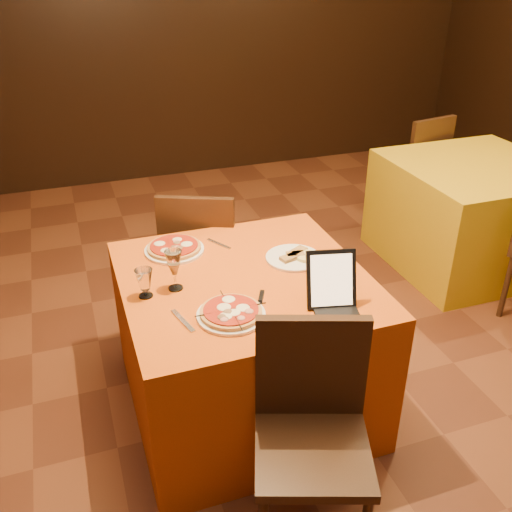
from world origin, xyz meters
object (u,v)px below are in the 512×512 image
object	(u,v)px
side_table	(470,214)
wine_glass	(174,270)
water_glass	(145,283)
tablet	(331,279)
chair_side_far	(410,168)
chair_main_near	(313,450)
pizza_far	(174,249)
chair_main_far	(203,256)
main_table	(245,343)
pizza_near	(231,313)

from	to	relation	value
side_table	wine_glass	world-z (taller)	wine_glass
water_glass	tablet	distance (m)	0.79
chair_side_far	water_glass	bearing A→B (deg)	24.48
side_table	chair_main_near	distance (m)	2.62
pizza_far	tablet	xyz separation A→B (m)	(0.52, -0.67, 0.10)
chair_side_far	pizza_far	xyz separation A→B (m)	(-2.25, -1.34, 0.31)
pizza_far	tablet	world-z (taller)	tablet
chair_main_far	chair_side_far	world-z (taller)	same
main_table	chair_side_far	xyz separation A→B (m)	(2.01, 1.69, 0.08)
main_table	tablet	world-z (taller)	tablet
side_table	chair_main_near	xyz separation A→B (m)	(-2.01, -1.69, 0.08)
side_table	water_glass	bearing A→B (deg)	-159.61
main_table	chair_main_near	bearing A→B (deg)	-90.00
main_table	pizza_near	xyz separation A→B (m)	(-0.15, -0.28, 0.39)
side_table	wine_glass	xyz separation A→B (m)	(-2.32, -0.89, 0.47)
main_table	pizza_far	distance (m)	0.58
side_table	chair_side_far	xyz separation A→B (m)	(0.00, 0.79, 0.08)
chair_main_near	chair_side_far	world-z (taller)	same
wine_glass	water_glass	bearing A→B (deg)	-172.44
tablet	main_table	bearing A→B (deg)	142.83
main_table	chair_side_far	world-z (taller)	chair_side_far
chair_main_near	chair_side_far	xyz separation A→B (m)	(2.01, 2.48, 0.00)
side_table	chair_main_near	size ratio (longest dim) A/B	1.21
pizza_far	side_table	bearing A→B (deg)	13.75
side_table	pizza_near	distance (m)	2.49
main_table	water_glass	distance (m)	0.63
main_table	chair_main_far	distance (m)	0.78
chair_main_far	pizza_near	xyz separation A→B (m)	(-0.15, -1.06, 0.31)
chair_main_near	water_glass	distance (m)	0.96
water_glass	tablet	size ratio (longest dim) A/B	0.53
main_table	side_table	world-z (taller)	same
chair_main_near	tablet	distance (m)	0.68
chair_main_near	wine_glass	bearing A→B (deg)	131.21
pizza_near	side_table	bearing A→B (deg)	28.69
main_table	chair_side_far	bearing A→B (deg)	40.17
chair_main_near	pizza_near	world-z (taller)	chair_main_near
side_table	water_glass	size ratio (longest dim) A/B	8.46
chair_main_far	chair_side_far	bearing A→B (deg)	-131.99
main_table	tablet	distance (m)	0.65
chair_main_far	water_glass	world-z (taller)	chair_main_far
chair_main_near	tablet	size ratio (longest dim) A/B	3.73
pizza_near	main_table	bearing A→B (deg)	62.01
pizza_far	chair_main_far	bearing A→B (deg)	60.26
chair_side_far	pizza_far	distance (m)	2.64
main_table	water_glass	size ratio (longest dim) A/B	8.46
pizza_near	water_glass	distance (m)	0.40
main_table	wine_glass	size ratio (longest dim) A/B	5.79
main_table	pizza_far	size ratio (longest dim) A/B	3.76
side_table	pizza_near	xyz separation A→B (m)	(-2.15, -1.18, 0.39)
chair_side_far	water_glass	distance (m)	3.01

